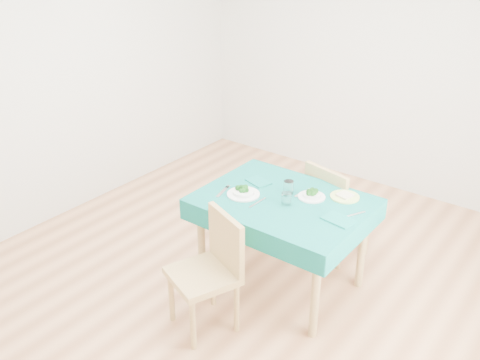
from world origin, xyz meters
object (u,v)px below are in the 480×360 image
Objects in this scene: bowl_far at (312,194)px; side_plate at (345,197)px; table at (282,243)px; bowl_near at (243,190)px; chair_near at (202,264)px; chair_far at (340,197)px.

bowl_far is 0.25m from side_plate.
bowl_near is (-0.28, -0.12, 0.42)m from table.
chair_near is 1.43m from chair_far.
bowl_far is (0.15, 0.15, 0.41)m from table.
bowl_near reaches higher than side_plate.
side_plate is (0.34, 0.30, 0.38)m from table.
chair_near is 1.18m from side_plate.
chair_near is at bearing -102.86° from table.
chair_far is at bearing 99.06° from chair_near.
side_plate is (0.21, -0.37, 0.22)m from chair_far.
side_plate is at bearing 34.16° from bowl_near.
chair_near is at bearing -109.73° from bowl_far.
bowl_far is (0.32, 0.88, 0.27)m from chair_near.
chair_far reaches higher than table.
bowl_near is at bearing 121.64° from chair_near.
bowl_far is at bearing -142.14° from side_plate.
side_plate is at bearing 41.23° from table.
table is at bearing 98.45° from chair_near.
chair_far is 4.99× the size of side_plate.
chair_near is at bearing -116.32° from side_plate.
table is 4.95× the size of bowl_near.
chair_near is 4.80× the size of side_plate.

